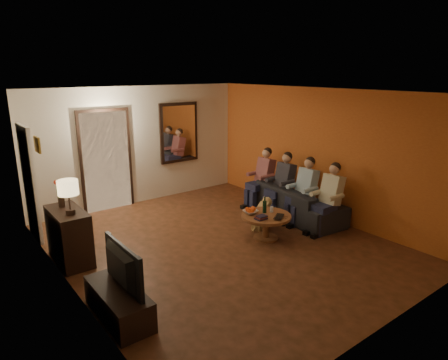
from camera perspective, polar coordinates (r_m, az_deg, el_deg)
floor at (r=7.02m, az=-0.46°, el=-9.21°), size 5.00×6.00×0.01m
ceiling at (r=6.39m, az=-0.51°, el=12.48°), size 5.00×6.00×0.01m
back_wall at (r=9.11m, az=-11.95°, el=4.84°), size 5.00×0.02×2.60m
front_wall at (r=4.67m, az=22.39°, el=-6.30°), size 5.00×0.02×2.60m
left_wall at (r=5.52m, az=-21.73°, el=-2.91°), size 0.02×6.00×2.60m
right_wall at (r=8.29m, az=13.48°, el=3.71°), size 0.02×6.00×2.60m
orange_accent at (r=8.29m, az=13.44°, el=3.70°), size 0.01×6.00×2.60m
kitchen_doorway at (r=8.83m, az=-16.47°, el=2.54°), size 1.00×0.06×2.10m
door_trim at (r=8.82m, az=-16.45°, el=2.53°), size 1.12×0.04×2.22m
fridge_glimpse at (r=8.96m, az=-14.93°, el=1.85°), size 0.45×0.03×1.70m
mirror_frame at (r=9.51m, az=-6.45°, el=6.74°), size 1.00×0.05×1.40m
mirror_glass at (r=9.48m, az=-6.36°, el=6.72°), size 0.86×0.02×1.26m
white_door at (r=7.77m, az=-26.02°, el=-0.39°), size 0.06×0.85×2.04m
framed_art at (r=6.63m, az=-25.13°, el=4.60°), size 0.03×0.28×0.24m
art_canvas at (r=6.63m, az=-25.00°, el=4.62°), size 0.01×0.22×0.18m
dresser at (r=6.74m, az=-21.24°, el=-7.48°), size 0.45×0.96×0.85m
table_lamp at (r=6.31m, az=-21.28°, el=-2.30°), size 0.30×0.30×0.54m
flower_vase at (r=6.73m, az=-22.32°, el=-1.77°), size 0.14×0.14×0.44m
tv_stand at (r=5.25m, az=-14.82°, el=-16.62°), size 0.45×1.14×0.38m
tv at (r=5.02m, az=-15.20°, el=-12.06°), size 0.98×0.13×0.56m
sofa at (r=8.35m, az=10.23°, el=-2.99°), size 2.29×1.13×0.64m
person_a at (r=7.65m, az=14.78°, el=-2.81°), size 0.60×0.40×1.20m
person_b at (r=8.01m, az=11.42°, el=-1.77°), size 0.60×0.40×1.20m
person_c at (r=8.39m, az=8.36°, el=-0.82°), size 0.60×0.40×1.20m
person_d at (r=8.80m, az=5.57°, el=0.06°), size 0.60×0.40×1.20m
dog at (r=7.70m, az=5.39°, el=-4.74°), size 0.61×0.42×0.56m
coffee_table at (r=7.22m, az=6.00°, el=-6.64°), size 1.08×1.08×0.45m
bowl at (r=7.17m, az=3.80°, el=-4.56°), size 0.26×0.26×0.06m
oranges at (r=7.14m, az=3.81°, el=-4.05°), size 0.20×0.20×0.08m
wine_bottle at (r=7.19m, az=5.83°, el=-3.50°), size 0.07×0.07×0.31m
wine_glass at (r=7.27m, az=6.83°, el=-4.18°), size 0.06×0.06×0.10m
book_stack at (r=6.92m, az=5.30°, el=-5.32°), size 0.20×0.15×0.07m
laptop at (r=7.02m, az=8.23°, el=-5.31°), size 0.39×0.35×0.03m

